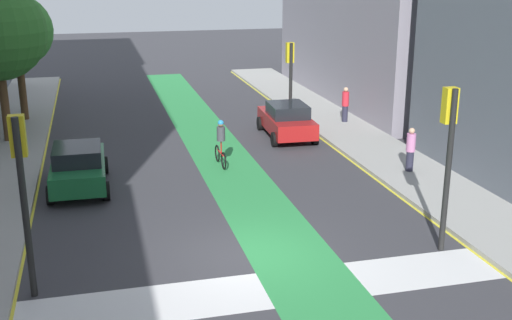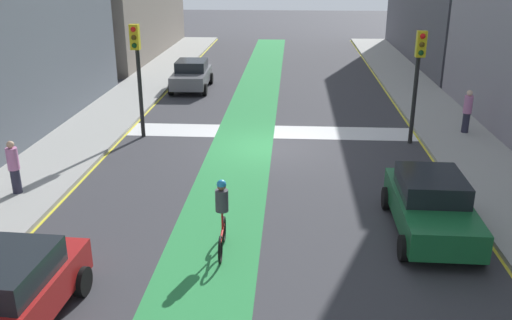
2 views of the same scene
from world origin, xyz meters
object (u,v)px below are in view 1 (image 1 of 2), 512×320
Objects in this scene: traffic_signal_near_right at (449,139)px; traffic_signal_near_left at (21,172)px; car_green_left_far at (78,166)px; cyclist_in_lane at (221,142)px; pedestrian_sidewalk_right_a at (411,149)px; street_tree_near at (16,31)px; car_red_right_far at (287,120)px; traffic_signal_far_right at (290,68)px; pedestrian_sidewalk_right_b at (345,104)px.

traffic_signal_near_left is at bearing 179.32° from traffic_signal_near_right.
traffic_signal_near_left is at bearing -97.69° from car_green_left_far.
traffic_signal_near_right is 10.16m from cyclist_in_lane.
pedestrian_sidewalk_right_a is at bearing -7.12° from car_green_left_far.
street_tree_near reaches higher than traffic_signal_near_left.
traffic_signal_near_right reaches higher than cyclist_in_lane.
car_red_right_far is 0.70× the size of street_tree_near.
car_red_right_far is 13.70m from street_tree_near.
traffic_signal_far_right reaches higher than pedestrian_sidewalk_right_b.
cyclist_in_lane is 7.17m from pedestrian_sidewalk_right_a.
street_tree_near is at bearing 130.05° from cyclist_in_lane.
pedestrian_sidewalk_right_b is (2.83, 14.00, -2.13)m from traffic_signal_near_right.
cyclist_in_lane is at bearing -136.87° from car_red_right_far.
car_green_left_far is 2.56× the size of pedestrian_sidewalk_right_a.
traffic_signal_near_left is at bearing -129.35° from car_red_right_far.
traffic_signal_near_right is at bearing -0.68° from traffic_signal_near_left.
car_red_right_far is at bearing -110.54° from traffic_signal_far_right.
traffic_signal_near_right is at bearing -90.53° from traffic_signal_far_right.
car_green_left_far is at bearing -152.09° from car_red_right_far.
cyclist_in_lane is at bearing 157.13° from pedestrian_sidewalk_right_a.
traffic_signal_far_right is 0.66× the size of street_tree_near.
traffic_signal_far_right is 2.36× the size of pedestrian_sidewalk_right_b.
cyclist_in_lane is (-4.51, -5.55, -1.85)m from traffic_signal_far_right.
street_tree_near is (-14.61, 12.31, 3.48)m from pedestrian_sidewalk_right_a.
car_green_left_far is 10.25m from car_red_right_far.
traffic_signal_near_right is at bearing -110.06° from pedestrian_sidewalk_right_a.
pedestrian_sidewalk_right_a is 0.97× the size of pedestrian_sidewalk_right_b.
pedestrian_sidewalk_right_b is 0.28× the size of street_tree_near.
traffic_signal_near_right is at bearing -38.13° from car_green_left_far.
traffic_signal_near_left is 14.41m from pedestrian_sidewalk_right_a.
car_red_right_far is 2.30× the size of cyclist_in_lane.
traffic_signal_far_right is (10.84, 14.33, -0.24)m from traffic_signal_near_left.
pedestrian_sidewalk_right_b is 16.21m from street_tree_near.
traffic_signal_near_right is 10.71m from traffic_signal_near_left.
traffic_signal_far_right is 3.27m from pedestrian_sidewalk_right_b.
pedestrian_sidewalk_right_a is 7.90m from pedestrian_sidewalk_right_b.
car_green_left_far is 12.02m from pedestrian_sidewalk_right_a.
street_tree_near is at bearing 95.22° from traffic_signal_near_left.
traffic_signal_near_right reaches higher than traffic_signal_far_right.
traffic_signal_near_left is (-10.71, 0.13, -0.09)m from traffic_signal_near_right.
traffic_signal_far_right is 8.79m from pedestrian_sidewalk_right_a.
traffic_signal_near_right is 22.24m from street_tree_near.
traffic_signal_near_left is at bearing -84.78° from street_tree_near.
cyclist_in_lane reaches higher than pedestrian_sidewalk_right_b.
traffic_signal_far_right is 7.39m from cyclist_in_lane.
traffic_signal_near_left is 0.72× the size of street_tree_near.
car_red_right_far is at bearing 43.13° from cyclist_in_lane.
traffic_signal_near_right is 14.46m from traffic_signal_far_right.
street_tree_near is (-1.67, 18.30, 1.41)m from traffic_signal_near_left.
pedestrian_sidewalk_right_a is at bearing -94.30° from pedestrian_sidewalk_right_b.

